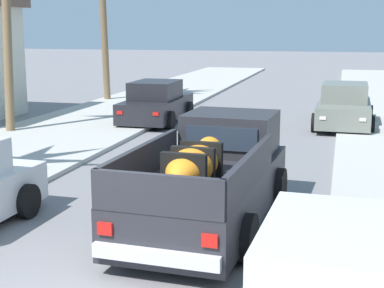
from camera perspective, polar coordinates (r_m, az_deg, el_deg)
name	(u,v)px	position (r m, az deg, el deg)	size (l,w,h in m)	color
sidewalk_left	(81,126)	(20.53, -10.90, 1.75)	(4.89, 60.00, 0.12)	#B2AFA8
curb_left	(109,128)	(20.10, -8.21, 1.61)	(0.16, 60.00, 0.10)	silver
curb_right	(383,140)	(18.59, 18.39, 0.33)	(0.16, 60.00, 0.10)	silver
pickup_truck	(211,179)	(10.24, 1.91, -3.48)	(2.40, 5.30, 1.80)	#28282D
car_left_mid	(344,107)	(20.97, 14.84, 3.58)	(2.08, 4.28, 1.54)	slate
car_right_mid	(156,103)	(21.24, -3.57, 4.04)	(2.07, 4.28, 1.54)	black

